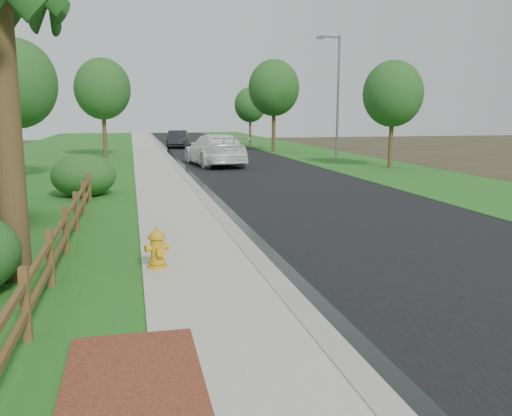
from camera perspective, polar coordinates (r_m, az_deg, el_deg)
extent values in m
plane|color=#322C1B|center=(8.06, 3.44, -12.92)|extent=(120.00, 120.00, 0.00)
cube|color=black|center=(42.76, -3.90, 5.79)|extent=(8.00, 90.00, 0.02)
cube|color=gray|center=(42.30, -9.55, 5.70)|extent=(0.40, 90.00, 0.12)
cube|color=black|center=(42.33, -9.08, 5.66)|extent=(0.50, 90.00, 0.00)
cube|color=#A2A18D|center=(42.25, -11.32, 5.63)|extent=(2.20, 90.00, 0.10)
cube|color=#235317|center=(42.23, -13.91, 5.50)|extent=(1.60, 90.00, 0.06)
cube|color=#235317|center=(42.64, -20.93, 5.16)|extent=(9.00, 90.00, 0.04)
cube|color=#235317|center=(44.37, 4.98, 5.94)|extent=(6.00, 90.00, 0.04)
cube|color=maroon|center=(6.85, -12.78, -17.01)|extent=(1.60, 2.40, 0.11)
cube|color=#452B17|center=(8.08, -23.09, -9.49)|extent=(0.12, 0.12, 1.10)
cube|color=#452B17|center=(10.35, -20.82, -5.13)|extent=(0.12, 0.12, 1.10)
cube|color=#452B17|center=(12.67, -19.39, -2.35)|extent=(0.12, 0.12, 1.10)
cube|color=#452B17|center=(15.01, -18.41, -0.43)|extent=(0.12, 0.12, 1.10)
cube|color=#452B17|center=(17.37, -17.69, 0.97)|extent=(0.12, 0.12, 1.10)
cube|color=#452B17|center=(19.74, -17.15, 2.03)|extent=(0.12, 0.12, 1.10)
cube|color=#452B17|center=(22.12, -16.72, 2.87)|extent=(0.12, 0.12, 1.10)
cube|color=#452B17|center=(7.02, -24.74, -13.46)|extent=(0.08, 2.35, 0.10)
cube|color=#452B17|center=(6.88, -24.99, -10.39)|extent=(0.08, 2.35, 0.10)
cube|color=#452B17|center=(9.24, -21.77, -7.64)|extent=(0.08, 2.35, 0.10)
cube|color=#452B17|center=(9.13, -21.93, -5.24)|extent=(0.08, 2.35, 0.10)
cube|color=#452B17|center=(11.53, -20.00, -4.09)|extent=(0.08, 2.35, 0.10)
cube|color=#452B17|center=(11.44, -20.12, -2.14)|extent=(0.08, 2.35, 0.10)
cube|color=#452B17|center=(13.86, -18.83, -1.72)|extent=(0.08, 2.35, 0.10)
cube|color=#452B17|center=(13.79, -18.93, -0.09)|extent=(0.08, 2.35, 0.10)
cube|color=#452B17|center=(16.21, -18.00, -0.03)|extent=(0.08, 2.35, 0.10)
cube|color=#452B17|center=(16.15, -18.08, 1.37)|extent=(0.08, 2.35, 0.10)
cube|color=#452B17|center=(18.57, -17.39, 1.23)|extent=(0.08, 2.35, 0.10)
cube|color=#452B17|center=(18.52, -17.45, 2.45)|extent=(0.08, 2.35, 0.10)
cube|color=#452B17|center=(20.94, -16.91, 2.20)|extent=(0.08, 2.35, 0.10)
cube|color=#452B17|center=(20.89, -16.96, 3.29)|extent=(0.08, 2.35, 0.10)
cylinder|color=#3C2C18|center=(10.84, -24.74, 7.05)|extent=(0.52, 0.52, 5.50)
cylinder|color=gold|center=(11.01, -10.33, -5.99)|extent=(0.38, 0.38, 0.07)
cylinder|color=gold|center=(10.93, -10.38, -4.48)|extent=(0.26, 0.26, 0.58)
cylinder|color=gold|center=(10.99, -10.34, -5.60)|extent=(0.31, 0.31, 0.06)
cylinder|color=gold|center=(10.86, -10.42, -3.00)|extent=(0.34, 0.34, 0.06)
ellipsoid|color=gold|center=(10.86, -10.43, -2.89)|extent=(0.28, 0.28, 0.21)
cylinder|color=gold|center=(10.83, -10.45, -2.20)|extent=(0.06, 0.06, 0.08)
cylinder|color=gold|center=(10.77, -10.06, -4.51)|extent=(0.20, 0.18, 0.17)
cylinder|color=gold|center=(10.85, -11.32, -4.20)|extent=(0.18, 0.17, 0.13)
cylinder|color=gold|center=(10.98, -9.46, -3.97)|extent=(0.18, 0.17, 0.13)
imported|color=white|center=(32.57, -4.36, 6.14)|extent=(3.37, 6.70, 1.87)
imported|color=black|center=(40.26, -4.60, 6.73)|extent=(3.75, 5.29, 1.67)
imported|color=black|center=(49.64, -8.24, 7.20)|extent=(2.35, 4.88, 1.54)
cylinder|color=slate|center=(38.70, 8.62, 11.43)|extent=(0.17, 0.17, 8.35)
cube|color=slate|center=(38.57, 7.86, 17.41)|extent=(1.64, 0.55, 0.11)
cube|color=slate|center=(38.08, 6.79, 17.38)|extent=(0.55, 0.33, 0.17)
ellipsoid|color=#1E4318|center=(21.32, -17.69, 3.26)|extent=(3.00, 3.00, 1.62)
cylinder|color=#3C2C18|center=(26.78, -23.61, 6.59)|extent=(0.26, 0.26, 3.85)
ellipsoid|color=#1E4318|center=(26.78, -23.98, 11.88)|extent=(3.60, 3.60, 3.96)
cylinder|color=#3C2C18|center=(31.65, 14.03, 7.34)|extent=(0.25, 0.25, 3.65)
ellipsoid|color=#1E4318|center=(31.64, 14.21, 11.59)|extent=(3.34, 3.34, 3.68)
cylinder|color=#3C2C18|center=(39.77, -15.68, 8.12)|extent=(0.29, 0.29, 4.17)
ellipsoid|color=#1E4318|center=(39.79, -15.86, 11.98)|extent=(3.85, 3.85, 4.23)
cylinder|color=#3C2C18|center=(43.52, 1.87, 8.79)|extent=(0.30, 0.30, 4.42)
ellipsoid|color=#1E4318|center=(43.56, 1.90, 12.53)|extent=(4.00, 4.00, 4.40)
cylinder|color=#3C2C18|center=(52.01, -0.61, 8.41)|extent=(0.23, 0.23, 3.38)
ellipsoid|color=#1E4318|center=(51.99, -0.61, 10.81)|extent=(2.98, 2.98, 3.28)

